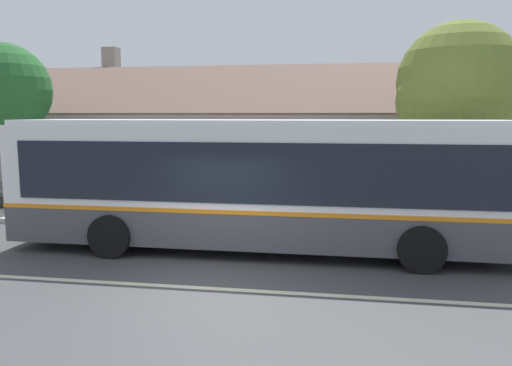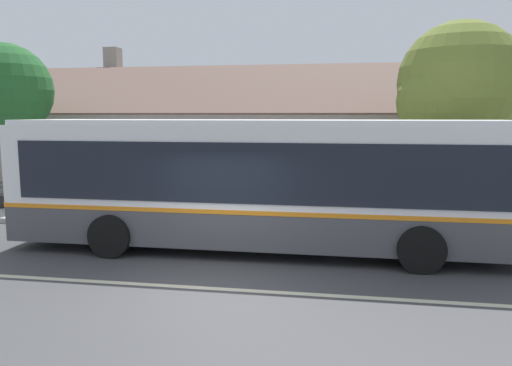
# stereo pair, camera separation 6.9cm
# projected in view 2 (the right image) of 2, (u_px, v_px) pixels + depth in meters

# --- Properties ---
(ground_plane) EXTENTS (300.00, 300.00, 0.00)m
(ground_plane) POSITION_uv_depth(u_px,v_px,m) (206.00, 288.00, 9.47)
(ground_plane) COLOR #424244
(sidewalk_far) EXTENTS (60.00, 3.00, 0.15)m
(sidewalk_far) POSITION_uv_depth(u_px,v_px,m) (258.00, 220.00, 15.32)
(sidewalk_far) COLOR #ADAAA3
(sidewalk_far) RESTS_ON ground
(lane_divider_stripe) EXTENTS (60.00, 0.16, 0.01)m
(lane_divider_stripe) POSITION_uv_depth(u_px,v_px,m) (206.00, 288.00, 9.47)
(lane_divider_stripe) COLOR beige
(lane_divider_stripe) RESTS_ON ground
(community_building) EXTENTS (24.29, 9.12, 6.54)m
(community_building) POSITION_uv_depth(u_px,v_px,m) (239.00, 147.00, 23.20)
(community_building) COLOR gray
(community_building) RESTS_ON ground
(transit_bus) EXTENTS (11.87, 2.78, 3.15)m
(transit_bus) POSITION_uv_depth(u_px,v_px,m) (258.00, 181.00, 11.99)
(transit_bus) COLOR #47474C
(transit_bus) RESTS_ON ground
(bench_by_building) EXTENTS (1.85, 0.51, 0.94)m
(bench_by_building) POSITION_uv_depth(u_px,v_px,m) (21.00, 196.00, 16.62)
(bench_by_building) COLOR #4C4C4C
(bench_by_building) RESTS_ON sidewalk_far
(bench_down_street) EXTENTS (1.50, 0.51, 0.94)m
(bench_down_street) POSITION_uv_depth(u_px,v_px,m) (132.00, 204.00, 15.27)
(bench_down_street) COLOR #4C4C4C
(bench_down_street) RESTS_ON sidewalk_far
(street_tree_primary) EXTENTS (3.71, 3.67, 6.03)m
(street_tree_primary) POSITION_uv_depth(u_px,v_px,m) (455.00, 88.00, 14.79)
(street_tree_primary) COLOR #4C3828
(street_tree_primary) RESTS_ON ground
(street_tree_secondary) EXTENTS (3.26, 3.26, 5.75)m
(street_tree_secondary) POSITION_uv_depth(u_px,v_px,m) (6.00, 94.00, 17.36)
(street_tree_secondary) COLOR #4C3828
(street_tree_secondary) RESTS_ON ground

